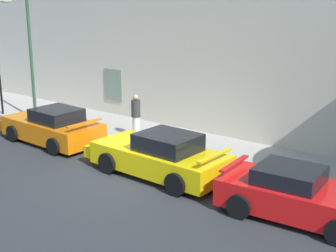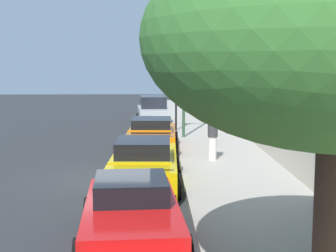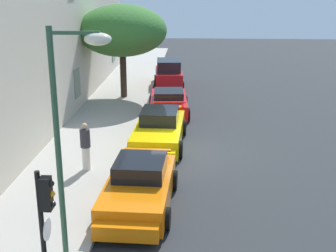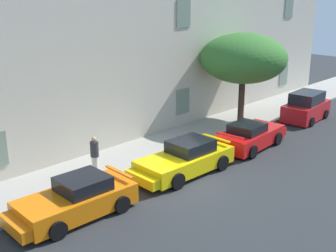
# 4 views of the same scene
# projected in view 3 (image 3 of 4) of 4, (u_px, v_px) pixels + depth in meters

# --- Properties ---
(ground_plane) EXTENTS (80.00, 80.00, 0.00)m
(ground_plane) POSITION_uv_depth(u_px,v_px,m) (184.00, 152.00, 18.95)
(ground_plane) COLOR #2B2D30
(sidewalk) EXTENTS (60.00, 3.54, 0.14)m
(sidewalk) POSITION_uv_depth(u_px,v_px,m) (87.00, 149.00, 19.14)
(sidewalk) COLOR #A8A399
(sidewalk) RESTS_ON ground
(sportscar_red_lead) EXTENTS (4.76, 2.29, 1.44)m
(sportscar_red_lead) POSITION_uv_depth(u_px,v_px,m) (138.00, 190.00, 14.07)
(sportscar_red_lead) COLOR orange
(sportscar_red_lead) RESTS_ON ground
(sportscar_yellow_flank) EXTENTS (5.13, 2.29, 1.48)m
(sportscar_yellow_flank) POSITION_uv_depth(u_px,v_px,m) (159.00, 132.00, 19.44)
(sportscar_yellow_flank) COLOR yellow
(sportscar_yellow_flank) RESTS_ON ground
(sportscar_white_middle) EXTENTS (4.68, 2.31, 1.36)m
(sportscar_white_middle) POSITION_uv_depth(u_px,v_px,m) (169.00, 102.00, 24.37)
(sportscar_white_middle) COLOR red
(sportscar_white_middle) RESTS_ON ground
(hatchback_parked) EXTENTS (3.82, 2.13, 1.80)m
(hatchback_parked) POSITION_uv_depth(u_px,v_px,m) (169.00, 75.00, 30.57)
(hatchback_parked) COLOR red
(hatchback_parked) RESTS_ON ground
(tree_near_kerb) EXTENTS (5.17, 5.17, 5.39)m
(tree_near_kerb) POSITION_uv_depth(u_px,v_px,m) (122.00, 31.00, 26.37)
(tree_near_kerb) COLOR #38281E
(tree_near_kerb) RESTS_ON sidewalk
(traffic_light) EXTENTS (0.44, 0.36, 3.26)m
(traffic_light) POSITION_uv_depth(u_px,v_px,m) (46.00, 222.00, 8.71)
(traffic_light) COLOR black
(traffic_light) RESTS_ON sidewalk
(street_lamp) EXTENTS (0.44, 1.42, 5.69)m
(street_lamp) POSITION_uv_depth(u_px,v_px,m) (73.00, 105.00, 10.31)
(street_lamp) COLOR #2D5138
(street_lamp) RESTS_ON sidewalk
(pedestrian_admiring) EXTENTS (0.51, 0.51, 1.78)m
(pedestrian_admiring) POSITION_uv_depth(u_px,v_px,m) (85.00, 146.00, 16.58)
(pedestrian_admiring) COLOR silver
(pedestrian_admiring) RESTS_ON sidewalk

